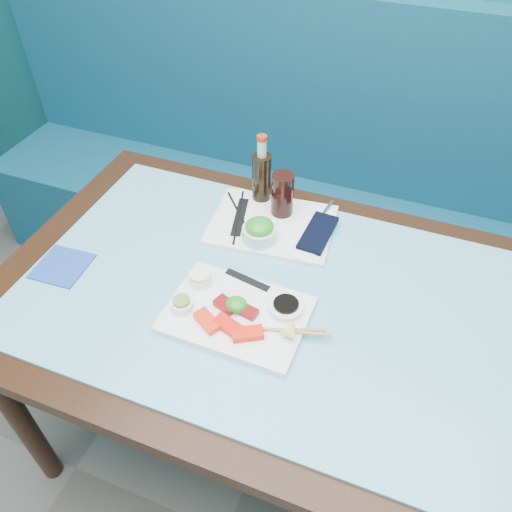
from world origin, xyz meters
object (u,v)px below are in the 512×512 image
(booth_bench, at_px, (336,214))
(blue_napkin, at_px, (62,266))
(sashimi_plate, at_px, (237,314))
(seaweed_bowl, at_px, (259,234))
(cola_bottle_body, at_px, (262,179))
(dining_table, at_px, (268,316))
(cola_glass, at_px, (282,194))
(serving_tray, at_px, (272,225))

(booth_bench, distance_m, blue_napkin, 1.16)
(sashimi_plate, bearing_deg, seaweed_bowl, 100.44)
(booth_bench, distance_m, cola_bottle_body, 0.70)
(dining_table, distance_m, cola_bottle_body, 0.41)
(blue_napkin, bearing_deg, booth_bench, 60.55)
(seaweed_bowl, relative_size, cola_glass, 0.73)
(serving_tray, xyz_separation_m, cola_glass, (0.01, 0.05, 0.07))
(seaweed_bowl, height_order, cola_bottle_body, cola_bottle_body)
(booth_bench, bearing_deg, dining_table, -90.00)
(serving_tray, bearing_deg, seaweed_bowl, -103.42)
(sashimi_plate, xyz_separation_m, seaweed_bowl, (-0.04, 0.27, 0.02))
(seaweed_bowl, height_order, blue_napkin, seaweed_bowl)
(serving_tray, relative_size, blue_napkin, 2.64)
(dining_table, distance_m, serving_tray, 0.27)
(cola_glass, relative_size, cola_bottle_body, 0.82)
(booth_bench, height_order, seaweed_bowl, booth_bench)
(blue_napkin, bearing_deg, serving_tray, 37.48)
(sashimi_plate, distance_m, blue_napkin, 0.49)
(dining_table, bearing_deg, booth_bench, 90.00)
(dining_table, bearing_deg, cola_bottle_body, 113.39)
(seaweed_bowl, xyz_separation_m, cola_bottle_body, (-0.06, 0.18, 0.05))
(dining_table, height_order, cola_glass, cola_glass)
(dining_table, relative_size, sashimi_plate, 4.27)
(sashimi_plate, bearing_deg, blue_napkin, -177.77)
(sashimi_plate, height_order, blue_napkin, sashimi_plate)
(booth_bench, xyz_separation_m, cola_glass, (-0.07, -0.54, 0.46))
(booth_bench, bearing_deg, cola_glass, -97.13)
(sashimi_plate, xyz_separation_m, blue_napkin, (-0.49, -0.01, -0.01))
(dining_table, bearing_deg, seaweed_bowl, 117.74)
(dining_table, height_order, cola_bottle_body, cola_bottle_body)
(booth_bench, bearing_deg, cola_bottle_body, -106.58)
(booth_bench, xyz_separation_m, blue_napkin, (-0.54, -0.95, 0.39))
(serving_tray, bearing_deg, booth_bench, 76.75)
(sashimi_plate, relative_size, cola_bottle_body, 2.06)
(sashimi_plate, relative_size, cola_glass, 2.51)
(sashimi_plate, bearing_deg, serving_tray, 96.72)
(cola_bottle_body, relative_size, blue_napkin, 1.23)
(seaweed_bowl, bearing_deg, cola_bottle_body, 108.97)
(booth_bench, relative_size, cola_glass, 22.99)
(serving_tray, xyz_separation_m, blue_napkin, (-0.46, -0.35, -0.00))
(blue_napkin, bearing_deg, dining_table, 11.49)
(serving_tray, distance_m, blue_napkin, 0.58)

